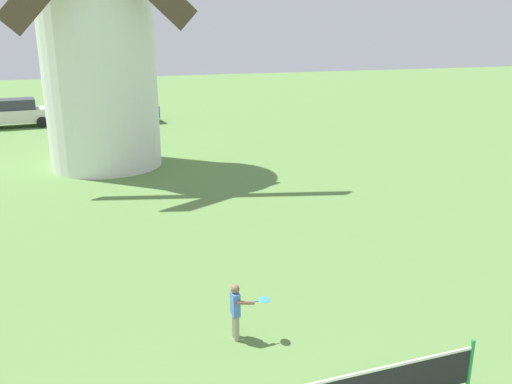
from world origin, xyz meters
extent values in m
cylinder|color=white|center=(-1.25, 18.10, 4.57)|extent=(4.30, 4.30, 9.13)
cylinder|color=#238E4C|center=(2.74, 1.61, 0.55)|extent=(0.06, 0.06, 1.10)
cylinder|color=#9E937F|center=(0.04, 4.46, 0.24)|extent=(0.10, 0.10, 0.48)
cylinder|color=#9E937F|center=(0.04, 4.32, 0.24)|extent=(0.10, 0.10, 0.48)
cube|color=#4C7AD1|center=(0.04, 4.39, 0.70)|extent=(0.13, 0.24, 0.43)
sphere|color=#89664C|center=(0.04, 4.39, 0.99)|extent=(0.16, 0.16, 0.16)
cylinder|color=#89664C|center=(0.04, 4.54, 0.68)|extent=(0.07, 0.07, 0.32)
cylinder|color=#89664C|center=(0.18, 4.25, 0.76)|extent=(0.33, 0.07, 0.12)
cylinder|color=#338CCC|center=(0.31, 4.25, 0.76)|extent=(0.22, 0.03, 0.04)
ellipsoid|color=#338CCC|center=(0.53, 4.25, 0.76)|extent=(0.18, 0.24, 0.03)
cube|color=silver|center=(-5.57, 28.89, 0.65)|extent=(4.20, 2.10, 0.70)
cube|color=#2D333D|center=(-5.57, 28.89, 1.28)|extent=(2.41, 1.72, 0.56)
cylinder|color=black|center=(-4.29, 29.87, 0.30)|extent=(0.62, 0.24, 0.60)
cylinder|color=black|center=(-4.12, 28.18, 0.30)|extent=(0.62, 0.24, 0.60)
cube|color=#334C99|center=(0.08, 28.00, 0.65)|extent=(4.56, 2.10, 0.70)
cube|color=#2D333D|center=(0.08, 28.00, 1.28)|extent=(2.60, 1.72, 0.56)
cylinder|color=black|center=(1.50, 28.99, 0.30)|extent=(0.61, 0.23, 0.60)
cylinder|color=black|center=(1.66, 27.29, 0.30)|extent=(0.61, 0.23, 0.60)
cylinder|color=black|center=(-1.49, 28.71, 0.30)|extent=(0.61, 0.23, 0.60)
cylinder|color=black|center=(-1.33, 27.02, 0.30)|extent=(0.61, 0.23, 0.60)
camera|label=1|loc=(-2.29, -3.56, 5.31)|focal=37.07mm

